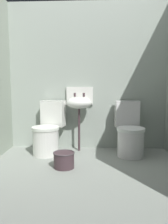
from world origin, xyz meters
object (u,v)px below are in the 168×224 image
bucket (64,160)px  sink (79,102)px  toilet_right (130,133)px  toilet_left (48,132)px

bucket → sink: bearing=80.7°
toilet_right → sink: bearing=-19.1°
toilet_right → bucket: bearing=29.3°
toilet_right → sink: (-0.76, 0.19, 0.43)m
sink → bucket: size_ratio=3.62×
toilet_left → bucket: toilet_left is taller
toilet_left → sink: size_ratio=0.79×
sink → toilet_left: bearing=-157.6°
sink → bucket: sink is taller
bucket → toilet_left: bearing=118.1°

